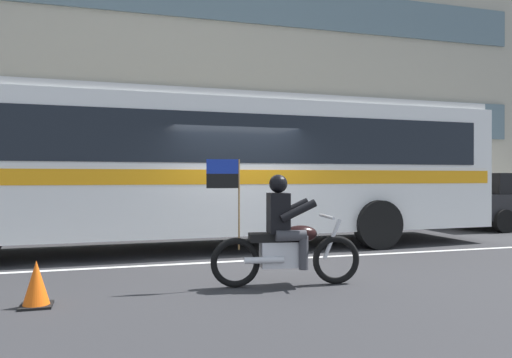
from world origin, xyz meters
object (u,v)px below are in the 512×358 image
transit_bus (199,160)px  fire_hydrant (109,216)px  motorcycle_with_rider (285,238)px  traffic_cone (36,285)px

transit_bus → fire_hydrant: bearing=121.2°
motorcycle_with_rider → fire_hydrant: size_ratio=2.91×
traffic_cone → fire_hydrant: bearing=83.4°
fire_hydrant → traffic_cone: fire_hydrant is taller
transit_bus → fire_hydrant: (-1.84, 3.03, -1.37)m
motorcycle_with_rider → fire_hydrant: motorcycle_with_rider is taller
transit_bus → motorcycle_with_rider: size_ratio=6.09×
motorcycle_with_rider → traffic_cone: motorcycle_with_rider is taller
traffic_cone → transit_bus: bearing=57.3°
motorcycle_with_rider → traffic_cone: 3.23m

